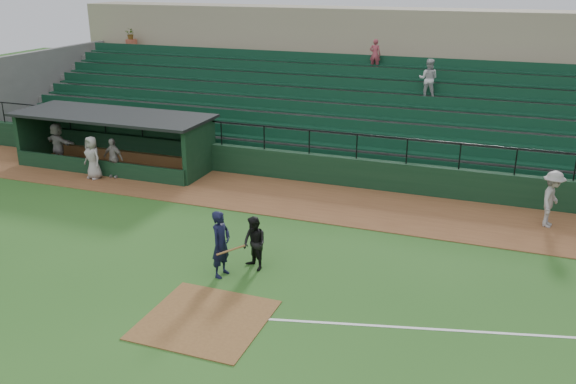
% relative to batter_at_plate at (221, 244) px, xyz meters
% --- Properties ---
extents(ground, '(90.00, 90.00, 0.00)m').
position_rel_batter_at_plate_xyz_m(ground, '(0.67, -1.33, -0.99)').
color(ground, '#25521A').
rests_on(ground, ground).
extents(warning_track, '(40.00, 4.00, 0.03)m').
position_rel_batter_at_plate_xyz_m(warning_track, '(0.67, 6.67, -0.97)').
color(warning_track, brown).
rests_on(warning_track, ground).
extents(home_plate_dirt, '(3.00, 3.00, 0.03)m').
position_rel_batter_at_plate_xyz_m(home_plate_dirt, '(0.67, -2.33, -0.97)').
color(home_plate_dirt, brown).
rests_on(home_plate_dirt, ground).
extents(foul_line, '(17.49, 4.44, 0.01)m').
position_rel_batter_at_plate_xyz_m(foul_line, '(8.67, -0.13, -0.98)').
color(foul_line, white).
rests_on(foul_line, ground).
extents(stadium_structure, '(38.00, 13.08, 6.40)m').
position_rel_batter_at_plate_xyz_m(stadium_structure, '(0.67, 15.13, 1.31)').
color(stadium_structure, black).
rests_on(stadium_structure, ground).
extents(dugout, '(8.90, 3.20, 2.42)m').
position_rel_batter_at_plate_xyz_m(dugout, '(-9.08, 8.23, 0.34)').
color(dugout, black).
rests_on(dugout, ground).
extents(batter_at_plate, '(1.08, 0.78, 1.98)m').
position_rel_batter_at_plate_xyz_m(batter_at_plate, '(0.00, 0.00, 0.00)').
color(batter_at_plate, black).
rests_on(batter_at_plate, ground).
extents(umpire, '(1.00, 0.94, 1.63)m').
position_rel_batter_at_plate_xyz_m(umpire, '(0.72, 0.70, -0.18)').
color(umpire, black).
rests_on(umpire, ground).
extents(runner, '(1.02, 1.41, 1.97)m').
position_rel_batter_at_plate_xyz_m(runner, '(8.93, 7.11, 0.03)').
color(runner, gray).
rests_on(runner, warning_track).
extents(dugout_player_a, '(1.02, 0.51, 1.69)m').
position_rel_batter_at_plate_xyz_m(dugout_player_a, '(-8.23, 6.44, -0.12)').
color(dugout_player_a, gray).
rests_on(dugout_player_a, warning_track).
extents(dugout_player_b, '(1.02, 0.81, 1.82)m').
position_rel_batter_at_plate_xyz_m(dugout_player_b, '(-8.93, 5.98, -0.05)').
color(dugout_player_b, '#9F9B95').
rests_on(dugout_player_b, warning_track).
extents(dugout_player_c, '(1.84, 0.95, 1.90)m').
position_rel_batter_at_plate_xyz_m(dugout_player_c, '(-11.70, 7.18, -0.01)').
color(dugout_player_c, gray).
rests_on(dugout_player_c, warning_track).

